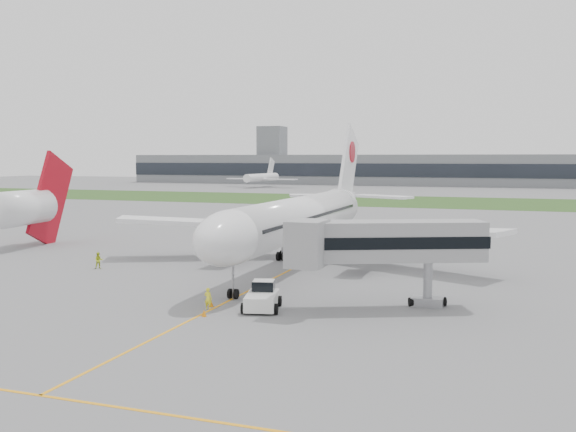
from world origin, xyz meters
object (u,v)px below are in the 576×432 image
(pushback_tug, at_px, (262,297))
(neighbor_aircraft, at_px, (24,207))
(airliner, at_px, (302,217))
(jet_bridge, at_px, (380,242))
(ground_crew_near, at_px, (208,298))

(pushback_tug, distance_m, neighbor_aircraft, 50.90)
(airliner, height_order, jet_bridge, airliner)
(ground_crew_near, bearing_deg, jet_bridge, -159.67)
(pushback_tug, xyz_separation_m, ground_crew_near, (-4.21, -1.68, -0.12))
(ground_crew_near, height_order, neighbor_aircraft, neighbor_aircraft)
(neighbor_aircraft, bearing_deg, airliner, -5.85)
(airliner, bearing_deg, jet_bridge, -55.80)
(jet_bridge, bearing_deg, neighbor_aircraft, 136.84)
(ground_crew_near, xyz_separation_m, neighbor_aircraft, (-40.92, 24.75, 4.81))
(pushback_tug, bearing_deg, jet_bridge, 5.01)
(airliner, distance_m, ground_crew_near, 24.76)
(airliner, bearing_deg, neighbor_aircraft, 179.37)
(pushback_tug, relative_size, ground_crew_near, 2.66)
(airliner, relative_size, jet_bridge, 3.43)
(jet_bridge, distance_m, neighbor_aircraft, 57.89)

